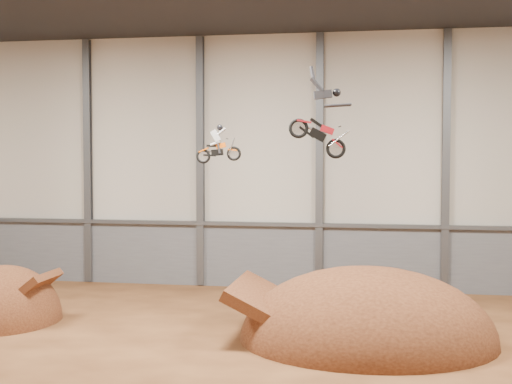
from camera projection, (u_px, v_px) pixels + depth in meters
floor at (189, 365)px, 25.05m from camera, size 40.00×40.00×0.00m
back_wall at (260, 162)px, 39.44m from camera, size 40.00×0.10×14.00m
lower_band_back at (259, 256)px, 39.61m from camera, size 39.80×0.18×3.50m
steel_rail at (259, 224)px, 39.37m from camera, size 39.80×0.35×0.20m
steel_column_1 at (88, 161)px, 40.96m from camera, size 0.40×0.36×13.90m
steel_column_2 at (200, 162)px, 39.81m from camera, size 0.40×0.36×13.90m
steel_column_3 at (320, 162)px, 38.67m from camera, size 0.40×0.36×13.90m
steel_column_4 at (446, 162)px, 37.52m from camera, size 0.40×0.36×13.90m
takeoff_ramp at (3, 322)px, 31.51m from camera, size 4.98×5.75×4.98m
landing_ramp at (367, 341)px, 28.28m from camera, size 10.16×8.99×5.86m
fmx_rider_a at (219, 142)px, 29.04m from camera, size 2.03×0.90×1.80m
fmx_rider_b at (313, 112)px, 27.06m from camera, size 4.11×1.46×3.85m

